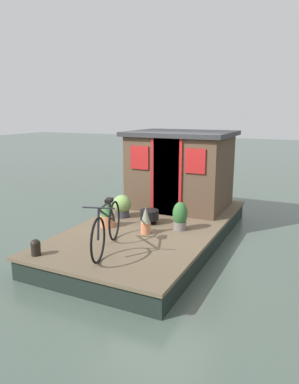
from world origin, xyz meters
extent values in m
plane|color=#47564C|center=(0.00, 0.00, 0.00)|extent=(60.00, 60.00, 0.00)
cube|color=brown|center=(0.00, 0.00, 0.38)|extent=(5.24, 2.69, 0.06)
cube|color=black|center=(0.00, 0.00, 0.17)|extent=(5.14, 2.63, 0.35)
cube|color=#4C3828|center=(1.52, 0.00, 1.26)|extent=(1.72, 2.17, 1.70)
cube|color=#28282B|center=(1.52, 0.00, 2.16)|extent=(1.92, 2.37, 0.10)
cube|color=#144733|center=(0.64, 0.00, 1.26)|extent=(0.04, 0.60, 1.70)
cube|color=maroon|center=(0.63, 0.00, 1.31)|extent=(0.03, 0.72, 1.80)
cube|color=maroon|center=(0.64, -0.65, 1.66)|extent=(0.03, 0.44, 0.52)
cube|color=maroon|center=(0.64, 0.65, 1.66)|extent=(0.03, 0.44, 0.52)
torus|color=black|center=(-2.13, -0.06, 0.76)|extent=(0.69, 0.24, 0.71)
torus|color=black|center=(-1.18, 0.22, 0.76)|extent=(0.69, 0.24, 0.71)
cylinder|color=black|center=(-1.62, 0.09, 0.99)|extent=(0.90, 0.31, 0.49)
cylinder|color=black|center=(-1.77, 0.05, 1.20)|extent=(0.58, 0.20, 0.07)
cylinder|color=black|center=(-1.33, 0.18, 0.97)|extent=(0.34, 0.14, 0.44)
cylinder|color=black|center=(-2.09, -0.05, 0.99)|extent=(0.12, 0.07, 0.46)
cube|color=black|center=(-1.49, 0.13, 1.21)|extent=(0.22, 0.15, 0.06)
cylinder|color=black|center=(-2.05, -0.04, 1.25)|extent=(0.17, 0.49, 0.02)
cylinder|color=#C6754C|center=(-0.60, 0.74, 0.52)|extent=(0.30, 0.30, 0.23)
cone|color=#2D602D|center=(-0.60, 0.74, 0.78)|extent=(0.27, 0.27, 0.30)
cylinder|color=slate|center=(-0.16, -0.64, 0.49)|extent=(0.25, 0.25, 0.16)
ellipsoid|color=#2D602D|center=(-0.16, -0.64, 0.73)|extent=(0.29, 0.29, 0.46)
cylinder|color=#C6754C|center=(-0.65, -0.13, 0.52)|extent=(0.19, 0.19, 0.22)
cone|color=gray|center=(-0.65, -0.13, 0.77)|extent=(0.17, 0.17, 0.30)
cylinder|color=#38383D|center=(0.09, 0.80, 0.48)|extent=(0.30, 0.30, 0.15)
sphere|color=#70934C|center=(0.09, 0.80, 0.70)|extent=(0.40, 0.40, 0.40)
cylinder|color=black|center=(-0.06, 0.07, 0.60)|extent=(0.38, 0.38, 0.19)
cylinder|color=black|center=(-0.06, 0.07, 0.45)|extent=(0.04, 0.04, 0.09)
cylinder|color=black|center=(-0.06, 0.07, 0.42)|extent=(0.27, 0.27, 0.02)
cylinder|color=black|center=(-2.34, 0.99, 0.50)|extent=(0.15, 0.15, 0.19)
sphere|color=black|center=(-2.34, 0.99, 0.59)|extent=(0.16, 0.16, 0.16)
camera|label=1|loc=(-6.34, -2.96, 2.67)|focal=33.10mm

